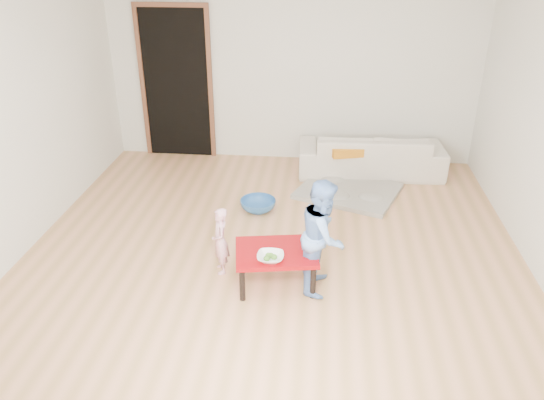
# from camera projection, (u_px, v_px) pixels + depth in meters

# --- Properties ---
(floor) EXTENTS (5.00, 5.00, 0.01)m
(floor) POSITION_uv_depth(u_px,v_px,m) (274.00, 248.00, 5.47)
(floor) COLOR tan
(floor) RESTS_ON ground
(back_wall) EXTENTS (5.00, 0.02, 2.60)m
(back_wall) POSITION_uv_depth(u_px,v_px,m) (292.00, 67.00, 7.11)
(back_wall) COLOR white
(back_wall) RESTS_ON floor
(left_wall) EXTENTS (0.02, 5.00, 2.60)m
(left_wall) POSITION_uv_depth(u_px,v_px,m) (17.00, 119.00, 5.11)
(left_wall) COLOR white
(left_wall) RESTS_ON floor
(doorway) EXTENTS (1.02, 0.08, 2.11)m
(doorway) POSITION_uv_depth(u_px,v_px,m) (177.00, 85.00, 7.36)
(doorway) COLOR brown
(doorway) RESTS_ON back_wall
(sofa) EXTENTS (1.94, 0.83, 0.56)m
(sofa) POSITION_uv_depth(u_px,v_px,m) (371.00, 153.00, 7.07)
(sofa) COLOR beige
(sofa) RESTS_ON floor
(cushion) EXTENTS (0.50, 0.47, 0.11)m
(cushion) POSITION_uv_depth(u_px,v_px,m) (346.00, 149.00, 6.82)
(cushion) COLOR orange
(cushion) RESTS_ON sofa
(red_table) EXTENTS (0.80, 0.65, 0.36)m
(red_table) POSITION_uv_depth(u_px,v_px,m) (276.00, 267.00, 4.82)
(red_table) COLOR maroon
(red_table) RESTS_ON floor
(bowl) EXTENTS (0.23, 0.23, 0.06)m
(bowl) POSITION_uv_depth(u_px,v_px,m) (270.00, 257.00, 4.59)
(bowl) COLOR white
(bowl) RESTS_ON red_table
(broccoli) EXTENTS (0.12, 0.12, 0.06)m
(broccoli) POSITION_uv_depth(u_px,v_px,m) (270.00, 257.00, 4.59)
(broccoli) COLOR #2D5919
(broccoli) RESTS_ON red_table
(child_pink) EXTENTS (0.23, 0.28, 0.66)m
(child_pink) POSITION_uv_depth(u_px,v_px,m) (220.00, 241.00, 4.95)
(child_pink) COLOR #E86A88
(child_pink) RESTS_ON floor
(child_blue) EXTENTS (0.47, 0.56, 1.06)m
(child_blue) POSITION_uv_depth(u_px,v_px,m) (323.00, 236.00, 4.65)
(child_blue) COLOR #6792EF
(child_blue) RESTS_ON floor
(basin) EXTENTS (0.41, 0.41, 0.13)m
(basin) POSITION_uv_depth(u_px,v_px,m) (258.00, 205.00, 6.19)
(basin) COLOR #2A5FA0
(basin) RESTS_ON floor
(blanket) EXTENTS (1.42, 1.31, 0.06)m
(blanket) POSITION_uv_depth(u_px,v_px,m) (348.00, 191.00, 6.61)
(blanket) COLOR #9F978C
(blanket) RESTS_ON floor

